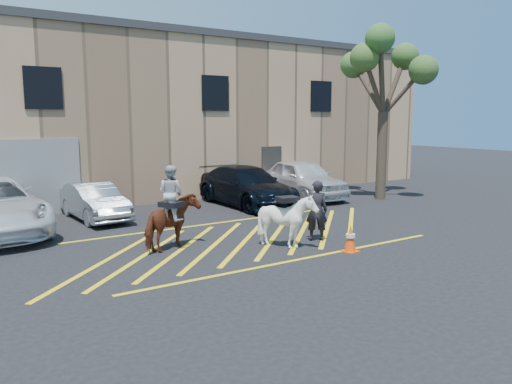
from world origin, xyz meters
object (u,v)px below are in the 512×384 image
car_silver_sedan (94,201)px  car_white_suv (302,179)px  car_blue_suv (247,186)px  tree (385,67)px  mounted_bay (172,216)px  traffic_cone (350,238)px  saddled_white (287,220)px  handler (316,211)px

car_silver_sedan → car_white_suv: car_white_suv is taller
car_blue_suv → car_white_suv: size_ratio=1.08×
car_white_suv → car_blue_suv: bearing=-168.6°
tree → mounted_bay: bearing=-165.7°
traffic_cone → saddled_white: bearing=132.3°
car_blue_suv → saddled_white: size_ratio=3.51×
traffic_cone → mounted_bay: bearing=143.5°
car_blue_suv → handler: 6.30m
car_silver_sedan → car_white_suv: 9.14m
handler → mounted_bay: (-3.91, 1.41, 0.04)m
car_silver_sedan → car_white_suv: bearing=-5.0°
car_blue_suv → mounted_bay: size_ratio=2.37×
saddled_white → traffic_cone: (1.15, -1.27, -0.40)m
car_silver_sedan → traffic_cone: (4.49, -8.08, -0.27)m
car_silver_sedan → mounted_bay: bearing=-86.8°
handler → mounted_bay: 4.15m
car_blue_suv → car_white_suv: bearing=5.2°
car_blue_suv → handler: size_ratio=3.07×
car_silver_sedan → tree: (11.77, -2.38, 5.05)m
traffic_cone → tree: tree is taller
saddled_white → car_white_suv: bearing=48.8°
car_blue_suv → mounted_bay: bearing=-138.8°
car_blue_suv → traffic_cone: (-1.51, -7.58, -0.42)m
handler → car_blue_suv: bearing=-69.4°
handler → tree: size_ratio=0.24×
handler → mounted_bay: size_ratio=0.77×
car_white_suv → saddled_white: (-5.79, -6.61, -0.09)m
car_silver_sedan → saddled_white: 7.59m
tree → saddled_white: bearing=-152.3°
car_blue_suv → tree: tree is taller
car_silver_sedan → mounted_bay: mounted_bay is taller
car_blue_suv → tree: 7.80m
handler → mounted_bay: mounted_bay is taller
car_blue_suv → mounted_bay: (-5.38, -4.72, 0.14)m
handler → tree: tree is taller
car_blue_suv → traffic_cone: car_blue_suv is taller
car_silver_sedan → tree: 13.03m
car_blue_suv → traffic_cone: size_ratio=7.46×
saddled_white → traffic_cone: saddled_white is taller
handler → saddled_white: bearing=43.1°
car_white_suv → handler: bearing=-119.6°
saddled_white → handler: bearing=9.0°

